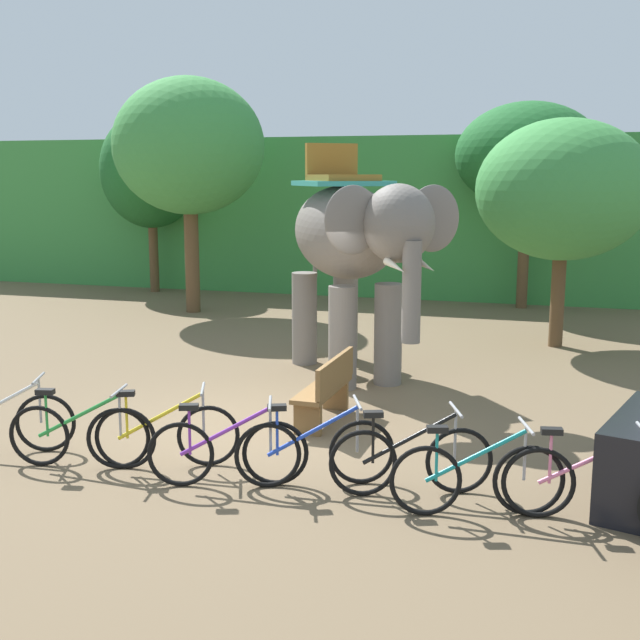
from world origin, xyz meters
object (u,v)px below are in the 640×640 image
(bike_yellow, at_px, (163,434))
(bike_blue, at_px, (315,451))
(bike_black, at_px, (411,459))
(tree_far_right, at_px, (528,156))
(bike_pink, at_px, (592,482))
(bike_purple, at_px, (228,451))
(wooden_bench, at_px, (327,387))
(tree_far_left, at_px, (563,190))
(tree_left, at_px, (151,170))
(bike_white, at_px, (2,422))
(bike_teal, at_px, (477,478))
(bike_green, at_px, (82,434))
(tree_center_left, at_px, (189,147))
(elephant, at_px, (352,243))

(bike_yellow, height_order, bike_blue, same)
(bike_blue, height_order, bike_black, same)
(tree_far_right, relative_size, bike_pink, 2.96)
(bike_purple, relative_size, wooden_bench, 1.08)
(tree_far_left, distance_m, bike_pink, 8.58)
(bike_pink, bearing_deg, tree_far_left, 92.95)
(tree_left, distance_m, bike_white, 13.80)
(tree_far_right, height_order, bike_teal, tree_far_right)
(bike_green, height_order, bike_purple, same)
(tree_far_left, height_order, bike_green, tree_far_left)
(tree_center_left, relative_size, tree_far_left, 1.28)
(bike_yellow, height_order, bike_pink, same)
(bike_black, bearing_deg, tree_far_right, 87.84)
(tree_center_left, distance_m, bike_white, 10.64)
(wooden_bench, bearing_deg, tree_center_left, 126.55)
(elephant, distance_m, bike_teal, 5.79)
(tree_left, bearing_deg, bike_pink, -47.81)
(bike_teal, relative_size, wooden_bench, 1.09)
(elephant, bearing_deg, bike_purple, -91.02)
(tree_center_left, xyz_separation_m, bike_blue, (6.07, -9.70, -3.52))
(tree_center_left, xyz_separation_m, bike_yellow, (4.27, -9.67, -3.52))
(bike_white, relative_size, bike_blue, 1.00)
(bike_black, bearing_deg, tree_left, 127.70)
(tree_center_left, height_order, wooden_bench, tree_center_left)
(bike_black, height_order, wooden_bench, bike_black)
(bike_blue, xyz_separation_m, bike_teal, (1.73, -0.27, 0.00))
(bike_green, distance_m, bike_purple, 1.80)
(wooden_bench, bearing_deg, tree_far_right, 79.14)
(tree_far_left, bearing_deg, bike_white, -127.21)
(bike_white, xyz_separation_m, bike_teal, (5.58, -0.18, 0.00))
(bike_green, bearing_deg, tree_far_left, 58.84)
(tree_far_right, distance_m, bike_pink, 13.16)
(bike_green, bearing_deg, bike_teal, -0.50)
(bike_yellow, bearing_deg, bike_pink, -1.13)
(elephant, relative_size, bike_black, 2.42)
(bike_pink, bearing_deg, bike_yellow, 178.87)
(tree_far_right, xyz_separation_m, tree_far_left, (0.87, -4.51, -0.74))
(tree_left, bearing_deg, bike_white, -69.33)
(tree_far_left, bearing_deg, bike_green, -121.16)
(tree_left, height_order, bike_pink, tree_left)
(elephant, bearing_deg, tree_far_right, 74.02)
(tree_left, distance_m, tree_center_left, 3.82)
(bike_pink, height_order, wooden_bench, bike_pink)
(bike_yellow, xyz_separation_m, bike_teal, (3.52, -0.30, 0.00))
(bike_purple, bearing_deg, bike_white, 176.55)
(bike_black, bearing_deg, tree_center_left, 126.30)
(tree_far_left, relative_size, bike_blue, 2.69)
(bike_yellow, bearing_deg, bike_white, -176.67)
(elephant, relative_size, bike_green, 2.33)
(tree_center_left, bearing_deg, elephant, -43.98)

